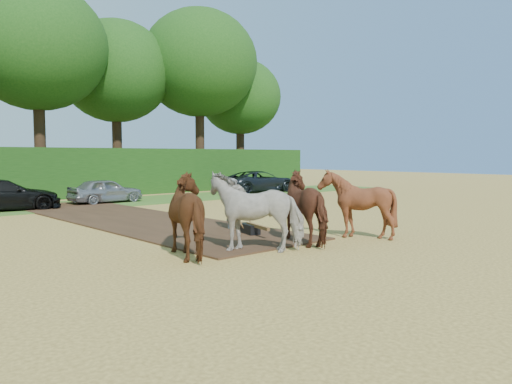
{
  "coord_description": "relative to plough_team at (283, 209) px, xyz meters",
  "views": [
    {
      "loc": [
        -8.12,
        -10.98,
        2.56
      ],
      "look_at": [
        2.42,
        0.62,
        1.4
      ],
      "focal_mm": 35.0,
      "sensor_mm": 36.0,
      "label": 1
    }
  ],
  "objects": [
    {
      "name": "ground",
      "position": [
        -1.85,
        1.13,
        -1.06
      ],
      "size": [
        120.0,
        120.0,
        0.0
      ],
      "primitive_type": "plane",
      "color": "gold",
      "rests_on": "ground"
    },
    {
      "name": "grass_verge",
      "position": [
        -1.85,
        15.13,
        -1.04
      ],
      "size": [
        50.0,
        5.0,
        0.03
      ],
      "primitive_type": "cube",
      "color": "#38601E",
      "rests_on": "ground"
    },
    {
      "name": "earth_strip",
      "position": [
        -0.35,
        8.13,
        -1.03
      ],
      "size": [
        4.5,
        17.0,
        0.05
      ],
      "primitive_type": "cube",
      "color": "#472D1C",
      "rests_on": "ground"
    },
    {
      "name": "parked_cars",
      "position": [
        -0.49,
        15.21,
        -0.34
      ],
      "size": [
        35.45,
        3.46,
        1.48
      ],
      "color": "#B8BCC0",
      "rests_on": "ground"
    },
    {
      "name": "plough_team",
      "position": [
        0.0,
        0.0,
        0.0
      ],
      "size": [
        7.36,
        5.26,
        2.13
      ],
      "color": "#5B2E16",
      "rests_on": "ground"
    },
    {
      "name": "hedgerow",
      "position": [
        -1.85,
        19.63,
        0.44
      ],
      "size": [
        46.0,
        1.6,
        3.0
      ],
      "primitive_type": "cube",
      "color": "#14380F",
      "rests_on": "ground"
    }
  ]
}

